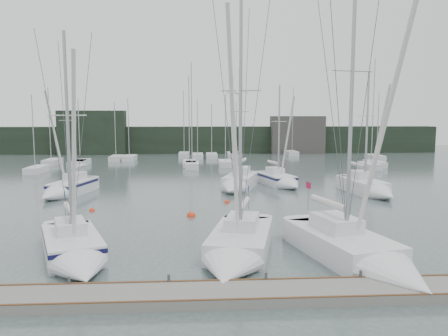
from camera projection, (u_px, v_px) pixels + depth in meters
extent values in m
plane|color=#43514F|center=(214.00, 258.00, 21.99)|extent=(160.00, 160.00, 0.00)
cube|color=slate|center=(219.00, 295.00, 17.01)|extent=(24.00, 2.00, 0.40)
cube|color=black|center=(202.00, 140.00, 83.12)|extent=(90.00, 4.00, 5.00)
cube|color=black|center=(92.00, 133.00, 79.76)|extent=(12.00, 3.00, 8.00)
cube|color=#403E3B|center=(297.00, 135.00, 82.11)|extent=(10.00, 3.00, 7.00)
cube|color=silver|center=(369.00, 166.00, 58.56)|extent=(1.80, 4.50, 0.90)
cylinder|color=#96999D|center=(373.00, 112.00, 57.20)|extent=(0.12, 0.12, 13.60)
cube|color=silver|center=(375.00, 164.00, 61.05)|extent=(1.80, 4.50, 0.90)
cylinder|color=#96999D|center=(378.00, 132.00, 60.01)|extent=(0.12, 0.12, 8.16)
cube|color=silver|center=(198.00, 156.00, 72.83)|extent=(1.80, 4.50, 0.90)
cylinder|color=#96999D|center=(197.00, 127.00, 71.74)|extent=(0.12, 0.12, 8.93)
cube|color=silver|center=(225.00, 164.00, 61.69)|extent=(1.80, 4.50, 0.90)
cylinder|color=#96999D|center=(225.00, 128.00, 60.59)|extent=(0.12, 0.12, 9.25)
cube|color=silver|center=(375.00, 158.00, 70.48)|extent=(1.80, 4.50, 0.90)
cylinder|color=#96999D|center=(378.00, 124.00, 69.34)|extent=(0.12, 0.12, 9.88)
cube|color=silver|center=(81.00, 163.00, 62.59)|extent=(1.80, 4.50, 0.90)
cylinder|color=#96999D|center=(79.00, 130.00, 61.52)|extent=(0.12, 0.12, 8.58)
cube|color=silver|center=(236.00, 155.00, 74.97)|extent=(1.80, 4.50, 0.90)
cylinder|color=#96999D|center=(236.00, 127.00, 73.90)|extent=(0.12, 0.12, 8.71)
cube|color=silver|center=(52.00, 162.00, 63.66)|extent=(1.80, 4.50, 0.90)
cylinder|color=#96999D|center=(49.00, 124.00, 62.49)|extent=(0.12, 0.12, 10.32)
cube|color=silver|center=(78.00, 164.00, 61.31)|extent=(1.80, 4.50, 0.90)
cylinder|color=#96999D|center=(75.00, 114.00, 59.98)|extent=(0.12, 0.12, 13.04)
cube|color=silver|center=(184.00, 155.00, 74.91)|extent=(1.80, 4.50, 0.90)
cylinder|color=#96999D|center=(184.00, 122.00, 73.73)|extent=(0.12, 0.12, 10.48)
cube|color=silver|center=(192.00, 166.00, 59.23)|extent=(1.80, 4.50, 0.90)
cylinder|color=#96999D|center=(192.00, 113.00, 57.89)|extent=(0.12, 0.12, 13.25)
cube|color=silver|center=(190.00, 164.00, 61.52)|extent=(1.80, 4.50, 0.90)
cylinder|color=#96999D|center=(189.00, 119.00, 60.27)|extent=(0.12, 0.12, 11.76)
cube|color=silver|center=(37.00, 170.00, 54.52)|extent=(1.80, 4.50, 0.90)
cylinder|color=#96999D|center=(33.00, 131.00, 53.44)|extent=(0.12, 0.12, 8.88)
cube|color=silver|center=(291.00, 153.00, 78.10)|extent=(1.80, 4.50, 0.90)
cylinder|color=#96999D|center=(293.00, 119.00, 76.87)|extent=(0.12, 0.12, 11.30)
cube|color=silver|center=(117.00, 158.00, 69.04)|extent=(1.80, 4.50, 0.90)
cylinder|color=#96999D|center=(115.00, 129.00, 67.98)|extent=(0.12, 0.12, 8.48)
cube|color=silver|center=(212.00, 156.00, 73.14)|extent=(1.80, 4.50, 0.90)
cylinder|color=#96999D|center=(212.00, 129.00, 72.09)|extent=(0.12, 0.12, 8.22)
cube|color=silver|center=(130.00, 158.00, 69.33)|extent=(1.80, 4.50, 0.90)
cylinder|color=#96999D|center=(128.00, 127.00, 68.23)|extent=(0.12, 0.12, 9.07)
cube|color=silver|center=(233.00, 155.00, 75.21)|extent=(1.80, 4.50, 0.90)
cylinder|color=#96999D|center=(233.00, 115.00, 73.89)|extent=(0.12, 0.12, 12.89)
cube|color=silver|center=(72.00, 247.00, 22.51)|extent=(4.53, 6.27, 1.35)
cone|color=silver|center=(83.00, 272.00, 18.85)|extent=(3.33, 3.24, 2.61)
cube|color=silver|center=(70.00, 226.00, 22.79)|extent=(2.18, 2.65, 0.63)
cylinder|color=#96999D|center=(68.00, 136.00, 21.45)|extent=(0.16, 0.16, 10.11)
cylinder|color=silver|center=(68.00, 208.00, 23.32)|extent=(1.26, 2.68, 0.25)
cube|color=#10103B|center=(72.00, 238.00, 22.46)|extent=(4.56, 6.29, 0.22)
cube|color=navy|center=(65.00, 194.00, 24.96)|extent=(0.20, 0.46, 0.32)
cube|color=silver|center=(241.00, 242.00, 23.32)|extent=(4.30, 6.83, 1.38)
cone|color=silver|center=(228.00, 272.00, 18.89)|extent=(3.48, 3.31, 2.94)
cube|color=silver|center=(242.00, 222.00, 23.64)|extent=(2.15, 2.83, 0.64)
cylinder|color=#96999D|center=(241.00, 115.00, 22.06)|extent=(0.17, 0.17, 12.14)
cylinder|color=silver|center=(244.00, 204.00, 24.33)|extent=(0.95, 3.07, 0.26)
cube|color=navy|center=(248.00, 189.00, 26.31)|extent=(0.13, 0.49, 0.33)
cube|color=silver|center=(341.00, 247.00, 22.27)|extent=(4.64, 7.24, 1.55)
cone|color=silver|center=(406.00, 281.00, 17.75)|extent=(3.71, 3.53, 3.11)
cube|color=silver|center=(336.00, 223.00, 22.62)|extent=(2.31, 3.01, 0.73)
cylinder|color=#96999D|center=(351.00, 99.00, 20.92)|extent=(0.19, 0.19, 13.35)
cylinder|color=silver|center=(328.00, 202.00, 23.29)|extent=(1.08, 3.24, 0.29)
cube|color=#A01539|center=(308.00, 185.00, 25.31)|extent=(0.16, 0.55, 0.37)
cube|color=silver|center=(73.00, 188.00, 40.26)|extent=(3.58, 5.85, 1.45)
cone|color=silver|center=(50.00, 196.00, 36.45)|extent=(2.88, 2.82, 2.42)
cube|color=silver|center=(75.00, 176.00, 40.61)|extent=(1.78, 2.42, 0.68)
cylinder|color=#96999D|center=(68.00, 131.00, 39.24)|extent=(0.17, 0.17, 9.22)
cylinder|color=silver|center=(78.00, 166.00, 41.10)|extent=(0.86, 2.66, 0.27)
cube|color=#10103B|center=(73.00, 183.00, 40.21)|extent=(3.60, 5.88, 0.24)
cube|color=silver|center=(240.00, 183.00, 43.27)|extent=(4.08, 6.00, 1.60)
cone|color=silver|center=(231.00, 189.00, 39.50)|extent=(3.15, 3.01, 2.57)
cube|color=silver|center=(241.00, 170.00, 43.65)|extent=(2.00, 2.52, 0.75)
cylinder|color=#96999D|center=(240.00, 122.00, 42.18)|extent=(0.19, 0.19, 10.36)
cylinder|color=silver|center=(242.00, 160.00, 44.07)|extent=(1.08, 2.65, 0.30)
cube|color=silver|center=(277.00, 181.00, 45.17)|extent=(3.57, 5.33, 1.38)
cone|color=silver|center=(292.00, 186.00, 41.89)|extent=(2.85, 2.64, 2.39)
cube|color=silver|center=(275.00, 171.00, 45.48)|extent=(1.77, 2.22, 0.64)
cylinder|color=#96999D|center=(279.00, 130.00, 44.21)|extent=(0.17, 0.17, 9.05)
cylinder|color=silver|center=(273.00, 162.00, 45.86)|extent=(0.87, 2.37, 0.26)
cube|color=#10103B|center=(277.00, 176.00, 45.11)|extent=(3.60, 5.35, 0.23)
cube|color=silver|center=(362.00, 187.00, 40.68)|extent=(3.19, 5.85, 1.54)
cone|color=silver|center=(385.00, 195.00, 36.78)|extent=(2.82, 2.68, 2.56)
cube|color=silver|center=(360.00, 175.00, 41.05)|extent=(1.66, 2.38, 0.72)
cylinder|color=#96999D|center=(367.00, 127.00, 39.61)|extent=(0.18, 0.18, 9.79)
cylinder|color=silver|center=(358.00, 164.00, 41.53)|extent=(0.60, 2.75, 0.29)
sphere|color=red|center=(191.00, 216.00, 31.10)|extent=(0.65, 0.65, 0.65)
sphere|color=red|center=(227.00, 203.00, 35.97)|extent=(0.46, 0.46, 0.46)
sphere|color=red|center=(92.00, 211.00, 32.83)|extent=(0.45, 0.45, 0.45)
ellipsoid|color=white|center=(237.00, 93.00, 20.31)|extent=(0.31, 0.46, 0.19)
cube|color=gray|center=(232.00, 92.00, 20.23)|extent=(0.44, 0.23, 0.10)
cube|color=gray|center=(243.00, 92.00, 20.39)|extent=(0.44, 0.23, 0.10)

